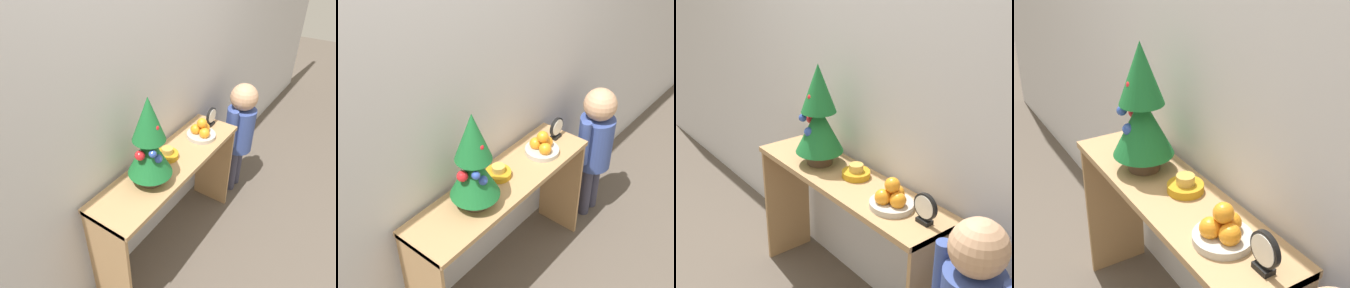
{
  "view_description": "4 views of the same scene",
  "coord_description": "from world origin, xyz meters",
  "views": [
    {
      "loc": [
        -1.36,
        -0.76,
        2.06
      ],
      "look_at": [
        -0.05,
        0.16,
        0.96
      ],
      "focal_mm": 35.0,
      "sensor_mm": 36.0,
      "label": 1
    },
    {
      "loc": [
        -1.51,
        -1.09,
        2.45
      ],
      "look_at": [
        0.05,
        0.19,
        1.0
      ],
      "focal_mm": 50.0,
      "sensor_mm": 36.0,
      "label": 2
    },
    {
      "loc": [
        1.69,
        -1.12,
        1.88
      ],
      "look_at": [
        -0.02,
        0.17,
        0.97
      ],
      "focal_mm": 50.0,
      "sensor_mm": 36.0,
      "label": 3
    },
    {
      "loc": [
        1.36,
        -0.6,
        1.76
      ],
      "look_at": [
        0.02,
        0.2,
        1.0
      ],
      "focal_mm": 50.0,
      "sensor_mm": 36.0,
      "label": 4
    }
  ],
  "objects": [
    {
      "name": "console_table",
      "position": [
        0.0,
        0.17,
        0.61
      ],
      "size": [
        1.26,
        0.34,
        0.79
      ],
      "color": "tan",
      "rests_on": "ground_plane"
    },
    {
      "name": "singing_bowl",
      "position": [
        0.02,
        0.21,
        0.81
      ],
      "size": [
        0.15,
        0.15,
        0.07
      ],
      "color": "#B78419",
      "rests_on": "console_table"
    },
    {
      "name": "desk_clock",
      "position": [
        0.53,
        0.18,
        0.86
      ],
      "size": [
        0.12,
        0.04,
        0.14
      ],
      "color": "black",
      "rests_on": "console_table"
    },
    {
      "name": "back_wall",
      "position": [
        0.0,
        0.38,
        1.25
      ],
      "size": [
        7.0,
        0.05,
        2.5
      ],
      "primitive_type": "cube",
      "color": "silver",
      "rests_on": "ground_plane"
    },
    {
      "name": "mini_tree",
      "position": [
        -0.23,
        0.16,
        1.06
      ],
      "size": [
        0.26,
        0.26,
        0.55
      ],
      "color": "#4C3828",
      "rests_on": "console_table"
    },
    {
      "name": "fruit_bowl",
      "position": [
        0.36,
        0.15,
        0.83
      ],
      "size": [
        0.2,
        0.2,
        0.15
      ],
      "color": "#B7B2A8",
      "rests_on": "console_table"
    }
  ]
}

